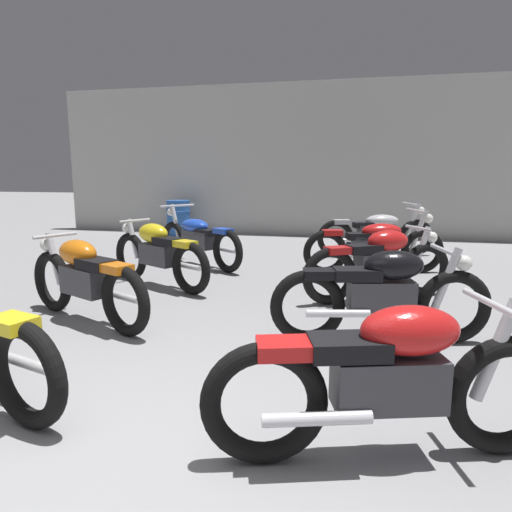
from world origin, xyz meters
TOP-DOWN VIEW (x-y plane):
  - ground_plane at (0.00, 0.00)m, footprint 60.00×60.00m
  - back_wall at (0.00, 9.48)m, footprint 12.88×0.24m
  - motorcycle_left_row_1 at (-1.52, 2.34)m, footprint 1.83×0.93m
  - motorcycle_left_row_2 at (-1.45, 3.92)m, footprint 1.79×1.02m
  - motorcycle_left_row_3 at (-1.42, 5.38)m, footprint 1.85×1.32m
  - motorcycle_right_row_0 at (1.37, 0.68)m, footprint 1.92×0.74m
  - motorcycle_right_row_1 at (1.40, 2.42)m, footprint 1.95×0.66m
  - motorcycle_right_row_2 at (1.43, 3.88)m, footprint 1.76×1.08m
  - motorcycle_right_row_3 at (1.41, 5.39)m, footprint 2.10×0.90m
  - motorcycle_right_row_4 at (1.47, 6.93)m, footprint 2.11×0.88m
  - oil_drum at (-3.20, 8.82)m, footprint 0.59×0.59m

SIDE VIEW (x-z plane):
  - ground_plane at x=0.00m, z-range 0.00..0.00m
  - oil_drum at x=-3.20m, z-range 0.00..0.85m
  - motorcycle_left_row_3 at x=-1.42m, z-range -0.04..0.94m
  - motorcycle_right_row_3 at x=1.41m, z-range -0.04..0.94m
  - motorcycle_right_row_4 at x=1.47m, z-range -0.04..0.94m
  - motorcycle_left_row_1 at x=-1.52m, z-range 0.02..0.90m
  - motorcycle_left_row_2 at x=-1.45m, z-range 0.02..0.90m
  - motorcycle_right_row_0 at x=1.37m, z-range 0.02..0.90m
  - motorcycle_right_row_1 at x=1.40m, z-range 0.02..0.90m
  - motorcycle_right_row_2 at x=1.43m, z-range 0.02..0.90m
  - back_wall at x=0.00m, z-range 0.00..3.60m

